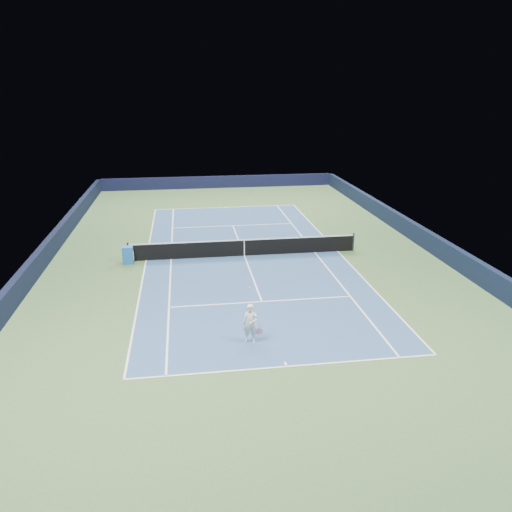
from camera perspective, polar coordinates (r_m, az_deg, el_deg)
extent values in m
plane|color=#3B5931|center=(28.33, -1.34, 0.03)|extent=(40.00, 40.00, 0.00)
cube|color=black|center=(47.33, -4.33, 8.43)|extent=(22.00, 0.35, 1.10)
cube|color=#111A33|center=(31.30, 18.73, 1.92)|extent=(0.35, 40.00, 1.10)
cube|color=black|center=(28.99, -23.10, 0.04)|extent=(0.35, 40.00, 1.10)
cube|color=#2B4C7A|center=(28.33, -1.34, 0.03)|extent=(10.97, 23.77, 0.01)
cube|color=white|center=(39.70, -3.46, 5.59)|extent=(10.97, 0.08, 0.00)
cube|color=white|center=(17.66, 3.52, -12.49)|extent=(10.97, 0.08, 0.00)
cube|color=white|center=(29.46, 9.31, 0.55)|extent=(0.08, 23.77, 0.00)
cube|color=white|center=(28.24, -12.46, -0.48)|extent=(0.08, 23.77, 0.00)
cube|color=white|center=(29.09, 6.73, 0.43)|extent=(0.08, 23.77, 0.00)
cube|color=white|center=(28.16, -9.68, -0.35)|extent=(0.08, 23.77, 0.00)
cube|color=white|center=(34.41, -2.65, 3.48)|extent=(8.23, 0.08, 0.00)
cube|color=white|center=(22.43, 0.68, -5.23)|extent=(8.23, 0.08, 0.00)
cube|color=white|center=(28.33, -1.34, 0.05)|extent=(0.08, 12.80, 0.00)
cube|color=white|center=(39.55, -3.44, 5.54)|extent=(0.08, 0.30, 0.00)
cube|color=white|center=(17.78, 3.42, -12.24)|extent=(0.08, 0.30, 0.00)
cylinder|color=black|center=(28.16, -14.38, 0.44)|extent=(0.10, 0.10, 1.07)
cylinder|color=black|center=(29.59, 11.05, 1.59)|extent=(0.10, 0.10, 1.07)
cube|color=black|center=(28.19, -1.35, 0.91)|extent=(12.80, 0.03, 0.91)
cube|color=white|center=(28.04, -1.35, 1.85)|extent=(12.80, 0.04, 0.06)
cube|color=white|center=(28.19, -1.35, 0.91)|extent=(0.05, 0.04, 0.91)
cube|color=#1C5AAA|center=(27.90, -14.43, 0.13)|extent=(0.59, 0.54, 0.94)
cube|color=white|center=(27.87, -13.83, 0.11)|extent=(0.08, 0.42, 0.42)
imported|color=silver|center=(18.77, -0.64, -7.74)|extent=(0.65, 0.52, 1.54)
cylinder|color=#C57F92|center=(18.80, 0.36, -7.95)|extent=(0.03, 0.03, 0.25)
cylinder|color=black|center=(18.91, 0.36, -8.60)|extent=(0.25, 0.02, 0.25)
cylinder|color=#C37E94|center=(18.91, 0.36, -8.60)|extent=(0.27, 0.03, 0.27)
sphere|color=#B2D52D|center=(19.25, -0.76, -3.66)|extent=(0.07, 0.07, 0.07)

